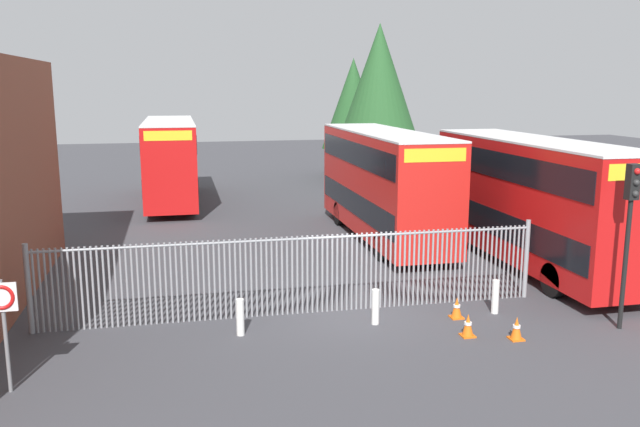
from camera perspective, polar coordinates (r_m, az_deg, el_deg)
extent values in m
plane|color=#3D3D42|center=(26.18, -1.87, -2.66)|extent=(100.00, 100.00, 0.00)
cylinder|color=gray|center=(18.17, -24.00, -6.24)|extent=(0.06, 0.06, 2.20)
cylinder|color=gray|center=(18.14, -23.56, -6.23)|extent=(0.06, 0.06, 2.20)
cylinder|color=gray|center=(18.11, -23.12, -6.22)|extent=(0.06, 0.06, 2.20)
cylinder|color=gray|center=(18.09, -22.68, -6.21)|extent=(0.06, 0.06, 2.20)
cylinder|color=gray|center=(18.06, -22.24, -6.20)|extent=(0.06, 0.06, 2.20)
cylinder|color=gray|center=(18.03, -21.80, -6.19)|extent=(0.06, 0.06, 2.20)
cylinder|color=gray|center=(18.01, -21.36, -6.18)|extent=(0.06, 0.06, 2.20)
cylinder|color=gray|center=(17.99, -20.92, -6.17)|extent=(0.06, 0.06, 2.20)
cylinder|color=gray|center=(17.97, -20.47, -6.16)|extent=(0.06, 0.06, 2.20)
cylinder|color=gray|center=(17.95, -20.03, -6.15)|extent=(0.06, 0.06, 2.20)
cylinder|color=gray|center=(17.93, -19.58, -6.14)|extent=(0.06, 0.06, 2.20)
cylinder|color=gray|center=(17.91, -19.13, -6.13)|extent=(0.06, 0.06, 2.20)
cylinder|color=gray|center=(17.89, -18.68, -6.12)|extent=(0.06, 0.06, 2.20)
cylinder|color=gray|center=(17.88, -18.23, -6.10)|extent=(0.06, 0.06, 2.20)
cylinder|color=gray|center=(17.86, -17.78, -6.09)|extent=(0.06, 0.06, 2.20)
cylinder|color=gray|center=(17.85, -17.33, -6.08)|extent=(0.06, 0.06, 2.20)
cylinder|color=gray|center=(17.83, -16.88, -6.06)|extent=(0.06, 0.06, 2.20)
cylinder|color=gray|center=(17.82, -16.43, -6.05)|extent=(0.06, 0.06, 2.20)
cylinder|color=gray|center=(17.81, -15.98, -6.03)|extent=(0.06, 0.06, 2.20)
cylinder|color=gray|center=(17.80, -15.52, -6.02)|extent=(0.06, 0.06, 2.20)
cylinder|color=gray|center=(17.79, -15.07, -6.00)|extent=(0.06, 0.06, 2.20)
cylinder|color=gray|center=(17.79, -14.62, -5.99)|extent=(0.06, 0.06, 2.20)
cylinder|color=gray|center=(17.78, -14.16, -5.97)|extent=(0.06, 0.06, 2.20)
cylinder|color=gray|center=(17.77, -13.71, -5.95)|extent=(0.06, 0.06, 2.20)
cylinder|color=gray|center=(17.77, -13.25, -5.93)|extent=(0.06, 0.06, 2.20)
cylinder|color=gray|center=(17.77, -12.80, -5.92)|extent=(0.06, 0.06, 2.20)
cylinder|color=gray|center=(17.77, -12.34, -5.90)|extent=(0.06, 0.06, 2.20)
cylinder|color=gray|center=(17.76, -11.89, -5.88)|extent=(0.06, 0.06, 2.20)
cylinder|color=gray|center=(17.77, -11.43, -5.86)|extent=(0.06, 0.06, 2.20)
cylinder|color=gray|center=(17.77, -10.98, -5.84)|extent=(0.06, 0.06, 2.20)
cylinder|color=gray|center=(17.77, -10.52, -5.82)|extent=(0.06, 0.06, 2.20)
cylinder|color=gray|center=(17.77, -10.07, -5.80)|extent=(0.06, 0.06, 2.20)
cylinder|color=gray|center=(17.78, -9.61, -5.78)|extent=(0.06, 0.06, 2.20)
cylinder|color=gray|center=(17.78, -9.16, -5.76)|extent=(0.06, 0.06, 2.20)
cylinder|color=gray|center=(17.79, -8.71, -5.74)|extent=(0.06, 0.06, 2.20)
cylinder|color=gray|center=(17.80, -8.25, -5.72)|extent=(0.06, 0.06, 2.20)
cylinder|color=gray|center=(17.81, -7.80, -5.70)|extent=(0.06, 0.06, 2.20)
cylinder|color=gray|center=(17.82, -7.35, -5.68)|extent=(0.06, 0.06, 2.20)
cylinder|color=gray|center=(17.83, -6.90, -5.66)|extent=(0.06, 0.06, 2.20)
cylinder|color=gray|center=(17.84, -6.45, -5.63)|extent=(0.06, 0.06, 2.20)
cylinder|color=gray|center=(17.86, -6.00, -5.61)|extent=(0.06, 0.06, 2.20)
cylinder|color=gray|center=(17.87, -5.55, -5.59)|extent=(0.06, 0.06, 2.20)
cylinder|color=gray|center=(17.89, -5.10, -5.56)|extent=(0.06, 0.06, 2.20)
cylinder|color=gray|center=(17.90, -4.65, -5.54)|extent=(0.06, 0.06, 2.20)
cylinder|color=gray|center=(17.92, -4.20, -5.52)|extent=(0.06, 0.06, 2.20)
cylinder|color=gray|center=(17.94, -3.76, -5.49)|extent=(0.06, 0.06, 2.20)
cylinder|color=gray|center=(17.96, -3.31, -5.47)|extent=(0.06, 0.06, 2.20)
cylinder|color=gray|center=(17.98, -2.87, -5.44)|extent=(0.06, 0.06, 2.20)
cylinder|color=gray|center=(18.00, -2.43, -5.42)|extent=(0.06, 0.06, 2.20)
cylinder|color=gray|center=(18.03, -1.98, -5.39)|extent=(0.06, 0.06, 2.20)
cylinder|color=gray|center=(18.05, -1.54, -5.37)|extent=(0.06, 0.06, 2.20)
cylinder|color=gray|center=(18.08, -1.10, -5.34)|extent=(0.06, 0.06, 2.20)
cylinder|color=gray|center=(18.10, -0.67, -5.31)|extent=(0.06, 0.06, 2.20)
cylinder|color=gray|center=(18.13, -0.23, -5.29)|extent=(0.06, 0.06, 2.20)
cylinder|color=gray|center=(18.16, 0.21, -5.26)|extent=(0.06, 0.06, 2.20)
cylinder|color=gray|center=(18.19, 0.64, -5.23)|extent=(0.06, 0.06, 2.20)
cylinder|color=gray|center=(18.22, 1.07, -5.21)|extent=(0.06, 0.06, 2.20)
cylinder|color=gray|center=(18.25, 1.50, -5.18)|extent=(0.06, 0.06, 2.20)
cylinder|color=gray|center=(18.29, 1.93, -5.15)|extent=(0.06, 0.06, 2.20)
cylinder|color=gray|center=(18.32, 2.36, -5.13)|extent=(0.06, 0.06, 2.20)
cylinder|color=gray|center=(18.35, 2.79, -5.10)|extent=(0.06, 0.06, 2.20)
cylinder|color=gray|center=(18.39, 3.21, -5.07)|extent=(0.06, 0.06, 2.20)
cylinder|color=gray|center=(18.43, 3.63, -5.04)|extent=(0.06, 0.06, 2.20)
cylinder|color=gray|center=(18.46, 4.05, -5.01)|extent=(0.06, 0.06, 2.20)
cylinder|color=gray|center=(18.50, 4.47, -4.99)|extent=(0.06, 0.06, 2.20)
cylinder|color=gray|center=(18.54, 4.89, -4.96)|extent=(0.06, 0.06, 2.20)
cylinder|color=gray|center=(18.58, 5.30, -4.93)|extent=(0.06, 0.06, 2.20)
cylinder|color=gray|center=(18.63, 5.72, -4.90)|extent=(0.06, 0.06, 2.20)
cylinder|color=gray|center=(18.67, 6.13, -4.87)|extent=(0.06, 0.06, 2.20)
cylinder|color=gray|center=(18.71, 6.54, -4.84)|extent=(0.06, 0.06, 2.20)
cylinder|color=gray|center=(18.76, 6.95, -4.81)|extent=(0.06, 0.06, 2.20)
cylinder|color=gray|center=(18.80, 7.35, -4.78)|extent=(0.06, 0.06, 2.20)
cylinder|color=gray|center=(18.85, 7.76, -4.75)|extent=(0.06, 0.06, 2.20)
cylinder|color=gray|center=(18.90, 8.16, -4.72)|extent=(0.06, 0.06, 2.20)
cylinder|color=gray|center=(18.94, 8.56, -4.70)|extent=(0.06, 0.06, 2.20)
cylinder|color=gray|center=(18.99, 8.96, -4.67)|extent=(0.06, 0.06, 2.20)
cylinder|color=gray|center=(19.04, 9.35, -4.64)|extent=(0.06, 0.06, 2.20)
cylinder|color=gray|center=(19.10, 9.74, -4.61)|extent=(0.06, 0.06, 2.20)
cylinder|color=gray|center=(19.15, 10.13, -4.58)|extent=(0.06, 0.06, 2.20)
cylinder|color=gray|center=(19.20, 10.52, -4.55)|extent=(0.06, 0.06, 2.20)
cylinder|color=gray|center=(19.25, 10.91, -4.52)|extent=(0.06, 0.06, 2.20)
cylinder|color=gray|center=(19.31, 11.30, -4.49)|extent=(0.06, 0.06, 2.20)
cylinder|color=gray|center=(19.36, 11.68, -4.46)|extent=(0.06, 0.06, 2.20)
cylinder|color=gray|center=(19.42, 12.06, -4.43)|extent=(0.06, 0.06, 2.20)
cylinder|color=gray|center=(19.48, 12.44, -4.40)|extent=(0.06, 0.06, 2.20)
cylinder|color=gray|center=(19.54, 12.81, -4.37)|extent=(0.06, 0.06, 2.20)
cylinder|color=gray|center=(19.59, 13.18, -4.34)|extent=(0.06, 0.06, 2.20)
cylinder|color=gray|center=(19.65, 13.56, -4.31)|extent=(0.06, 0.06, 2.20)
cylinder|color=gray|center=(19.71, 13.92, -4.28)|extent=(0.06, 0.06, 2.20)
cylinder|color=gray|center=(19.78, 14.29, -4.25)|extent=(0.06, 0.06, 2.20)
cylinder|color=gray|center=(19.84, 14.66, -4.22)|extent=(0.06, 0.06, 2.20)
cylinder|color=gray|center=(19.90, 15.02, -4.19)|extent=(0.06, 0.06, 2.20)
cylinder|color=gray|center=(19.96, 15.38, -4.16)|extent=(0.06, 0.06, 2.20)
cylinder|color=gray|center=(20.03, 15.73, -4.13)|extent=(0.06, 0.06, 2.20)
cylinder|color=gray|center=(20.09, 16.09, -4.10)|extent=(0.06, 0.06, 2.20)
cylinder|color=gray|center=(20.16, 16.44, -4.07)|extent=(0.06, 0.06, 2.20)
cylinder|color=gray|center=(20.23, 16.79, -4.04)|extent=(0.06, 0.06, 2.20)
cylinder|color=gray|center=(20.29, 17.14, -4.01)|extent=(0.06, 0.06, 2.20)
cylinder|color=gray|center=(20.36, 17.48, -3.98)|extent=(0.06, 0.06, 2.20)
cylinder|color=gray|center=(17.77, -2.01, -2.24)|extent=(13.76, 0.07, 0.07)
cylinder|color=gray|center=(18.15, -24.02, -6.01)|extent=(0.14, 0.14, 2.35)
cylinder|color=gray|center=(20.34, 17.50, -3.78)|extent=(0.14, 0.14, 2.35)
cube|color=red|center=(23.76, 17.98, 1.18)|extent=(2.50, 10.80, 4.00)
cube|color=black|center=(23.90, 17.87, -0.71)|extent=(2.54, 10.37, 0.90)
cube|color=black|center=(23.59, 18.16, 4.05)|extent=(2.54, 10.37, 0.90)
cube|color=silver|center=(23.52, 18.28, 6.06)|extent=(2.50, 10.80, 0.08)
cylinder|color=black|center=(20.81, 19.67, -5.46)|extent=(0.30, 1.04, 1.04)
cylinder|color=black|center=(22.03, 24.56, -4.92)|extent=(0.30, 1.04, 1.04)
cylinder|color=black|center=(26.19, 12.41, -1.74)|extent=(0.30, 1.04, 1.04)
cylinder|color=black|center=(27.17, 16.64, -1.49)|extent=(0.30, 1.04, 1.04)
cube|color=red|center=(26.80, 5.53, 2.74)|extent=(2.50, 10.80, 4.00)
cube|color=black|center=(26.92, 5.50, 1.05)|extent=(2.54, 10.37, 0.90)
cube|color=black|center=(26.65, 5.58, 5.29)|extent=(2.54, 10.37, 0.90)
cube|color=yellow|center=(21.60, 9.95, 5.04)|extent=(2.12, 0.12, 0.44)
cube|color=silver|center=(26.58, 5.62, 7.07)|extent=(2.50, 10.80, 0.08)
cylinder|color=black|center=(23.69, 5.38, -2.88)|extent=(0.30, 1.04, 1.04)
cylinder|color=black|center=(24.43, 10.31, -2.58)|extent=(0.30, 1.04, 1.04)
cylinder|color=black|center=(29.62, 1.69, -0.01)|extent=(0.30, 1.04, 1.04)
cylinder|color=black|center=(30.22, 5.74, 0.16)|extent=(0.30, 1.04, 1.04)
cube|color=red|center=(35.89, -12.88, 4.61)|extent=(2.50, 10.80, 4.00)
cube|color=black|center=(35.98, -12.83, 3.35)|extent=(2.54, 10.37, 0.90)
cube|color=black|center=(35.78, -12.97, 6.52)|extent=(2.54, 10.37, 0.90)
cube|color=yellow|center=(30.41, -13.08, 6.62)|extent=(2.12, 0.12, 0.44)
cube|color=silver|center=(35.73, -13.02, 7.85)|extent=(2.50, 10.80, 0.08)
cylinder|color=black|center=(32.86, -14.70, 0.73)|extent=(0.30, 1.04, 1.04)
cylinder|color=black|center=(32.84, -10.87, 0.89)|extent=(0.30, 1.04, 1.04)
cylinder|color=black|center=(39.09, -14.35, 2.35)|extent=(0.30, 1.04, 1.04)
cylinder|color=black|center=(39.07, -11.13, 2.48)|extent=(0.30, 1.04, 1.04)
cylinder|color=silver|center=(16.82, -6.95, -8.94)|extent=(0.20, 0.20, 0.95)
cylinder|color=silver|center=(17.50, 4.84, -8.09)|extent=(0.20, 0.20, 0.95)
cylinder|color=silver|center=(18.87, 15.00, -7.00)|extent=(0.20, 0.20, 0.95)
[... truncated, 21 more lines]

